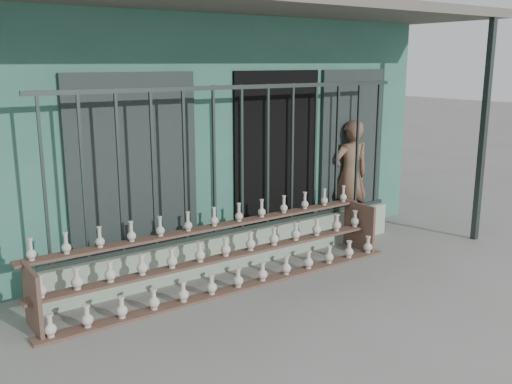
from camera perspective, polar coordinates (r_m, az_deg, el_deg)
ground at (r=6.33m, az=5.30°, el=-10.53°), size 60.00×60.00×0.00m
workshop_building at (r=9.47m, az=-11.38°, el=7.26°), size 7.40×6.60×3.21m
parapet_wall at (r=7.22m, az=-1.38°, el=-5.56°), size 5.00×0.20×0.45m
security_fence at (r=6.95m, az=-1.43°, el=3.26°), size 5.00×0.04×1.80m
shelf_rack at (r=6.59m, az=-2.97°, el=-6.15°), size 4.50×0.68×0.85m
elderly_woman at (r=8.69m, az=9.41°, el=1.61°), size 0.67×0.50×1.67m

